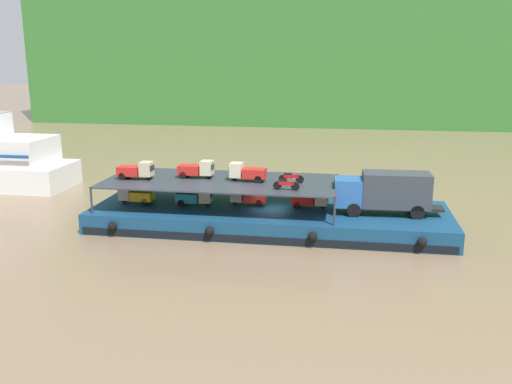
{
  "coord_description": "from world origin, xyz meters",
  "views": [
    {
      "loc": [
        5.75,
        -40.49,
        12.76
      ],
      "look_at": [
        -1.04,
        0.0,
        2.7
      ],
      "focal_mm": 39.04,
      "sensor_mm": 36.0,
      "label": 1
    }
  ],
  "objects": [
    {
      "name": "mini_truck_lower_fore",
      "position": [
        3.06,
        0.55,
        2.19
      ],
      "size": [
        2.78,
        1.27,
        1.38
      ],
      "color": "red",
      "rests_on": "cargo_barge"
    },
    {
      "name": "mini_truck_lower_stern",
      "position": [
        -10.53,
        -0.4,
        2.19
      ],
      "size": [
        2.78,
        1.26,
        1.38
      ],
      "color": "gold",
      "rests_on": "cargo_barge"
    },
    {
      "name": "cargo_rack",
      "position": [
        -3.8,
        0.0,
        3.44
      ],
      "size": [
        17.76,
        7.73,
        2.0
      ],
      "color": "#2D333D",
      "rests_on": "cargo_barge"
    },
    {
      "name": "mini_truck_lower_aft",
      "position": [
        -5.79,
        -0.23,
        2.19
      ],
      "size": [
        2.78,
        1.27,
        1.38
      ],
      "color": "teal",
      "rests_on": "cargo_barge"
    },
    {
      "name": "mini_truck_lower_mid",
      "position": [
        -1.8,
        0.59,
        2.19
      ],
      "size": [
        2.77,
        1.24,
        1.38
      ],
      "color": "red",
      "rests_on": "cargo_barge"
    },
    {
      "name": "mini_truck_upper_stern",
      "position": [
        -10.31,
        -0.57,
        4.19
      ],
      "size": [
        2.77,
        1.25,
        1.38
      ],
      "color": "red",
      "rests_on": "cargo_rack"
    },
    {
      "name": "ground_plane",
      "position": [
        0.0,
        0.0,
        0.0
      ],
      "size": [
        400.0,
        400.0,
        0.0
      ],
      "primitive_type": "plane",
      "color": "#7F664C"
    },
    {
      "name": "mini_truck_upper_fore",
      "position": [
        -1.75,
        0.14,
        4.19
      ],
      "size": [
        2.78,
        1.26,
        1.38
      ],
      "color": "red",
      "rests_on": "cargo_rack"
    },
    {
      "name": "motorcycle_upper_centre",
      "position": [
        1.61,
        -0.0,
        3.93
      ],
      "size": [
        1.9,
        0.55,
        0.87
      ],
      "color": "black",
      "rests_on": "cargo_rack"
    },
    {
      "name": "mini_truck_upper_mid",
      "position": [
        -5.84,
        0.64,
        4.19
      ],
      "size": [
        2.78,
        1.27,
        1.38
      ],
      "color": "red",
      "rests_on": "cargo_rack"
    },
    {
      "name": "cargo_barge",
      "position": [
        0.0,
        -0.02,
        0.75
      ],
      "size": [
        26.96,
        9.06,
        1.5
      ],
      "color": "navy",
      "rests_on": "ground"
    },
    {
      "name": "motorcycle_upper_port",
      "position": [
        1.5,
        -2.32,
        3.93
      ],
      "size": [
        1.9,
        0.55,
        0.87
      ],
      "color": "black",
      "rests_on": "cargo_rack"
    },
    {
      "name": "covered_lorry",
      "position": [
        8.49,
        -0.31,
        3.19
      ],
      "size": [
        7.92,
        2.54,
        3.1
      ],
      "color": "#285BA3",
      "rests_on": "cargo_barge"
    }
  ]
}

